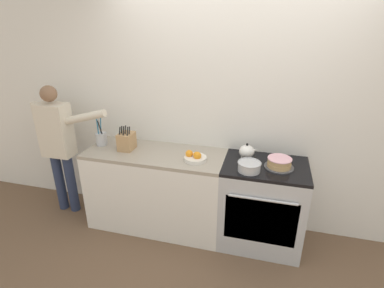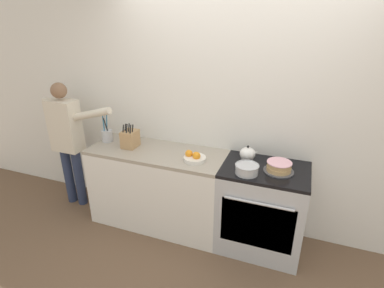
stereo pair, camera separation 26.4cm
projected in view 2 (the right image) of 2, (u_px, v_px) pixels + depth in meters
ground_plane at (216, 254)px, 2.98m from camera, size 16.00×16.00×0.00m
wall_back at (237, 112)px, 2.99m from camera, size 8.00×0.04×2.60m
counter_cabinet at (158, 187)px, 3.31m from camera, size 1.45×0.59×0.89m
stove_range at (261, 209)px, 2.94m from camera, size 0.80×0.62×0.89m
layer_cake at (279, 167)px, 2.70m from camera, size 0.27×0.27×0.10m
tea_kettle at (248, 154)px, 2.91m from camera, size 0.18×0.15×0.15m
mixing_bowl at (247, 169)px, 2.66m from camera, size 0.21×0.21×0.09m
knife_block at (130, 139)px, 3.19m from camera, size 0.15×0.18×0.27m
utensil_crock at (107, 135)px, 3.34m from camera, size 0.12×0.12×0.32m
fruit_bowl at (194, 157)px, 2.91m from camera, size 0.22×0.22×0.10m
person_baker at (67, 136)px, 3.48m from camera, size 0.90×0.20×1.52m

